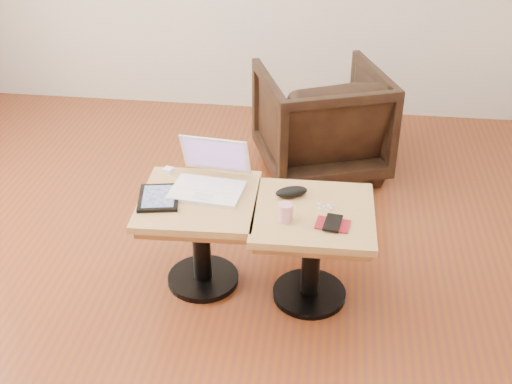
# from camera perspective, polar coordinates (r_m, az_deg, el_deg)

# --- Properties ---
(room_shell) EXTENTS (4.52, 4.52, 2.71)m
(room_shell) POSITION_cam_1_polar(r_m,az_deg,el_deg) (2.39, -3.09, 15.34)
(room_shell) COLOR brown
(room_shell) RESTS_ON ground
(side_table_left) EXTENTS (0.55, 0.55, 0.48)m
(side_table_left) POSITION_cam_1_polar(r_m,az_deg,el_deg) (2.97, -5.00, -2.46)
(side_table_left) COLOR black
(side_table_left) RESTS_ON ground
(side_table_right) EXTENTS (0.54, 0.54, 0.48)m
(side_table_right) POSITION_cam_1_polar(r_m,az_deg,el_deg) (2.88, 5.05, -3.70)
(side_table_right) COLOR black
(side_table_right) RESTS_ON ground
(laptop) EXTENTS (0.35, 0.33, 0.22)m
(laptop) POSITION_cam_1_polar(r_m,az_deg,el_deg) (2.96, -4.14, 1.19)
(laptop) COLOR white
(laptop) RESTS_ON side_table_left
(tablet) EXTENTS (0.22, 0.25, 0.02)m
(tablet) POSITION_cam_1_polar(r_m,az_deg,el_deg) (2.91, -8.63, -0.49)
(tablet) COLOR black
(tablet) RESTS_ON side_table_left
(charging_adapter) EXTENTS (0.05, 0.05, 0.02)m
(charging_adapter) POSITION_cam_1_polar(r_m,az_deg,el_deg) (3.11, -7.80, 1.92)
(charging_adapter) COLOR white
(charging_adapter) RESTS_ON side_table_left
(glasses_case) EXTENTS (0.16, 0.12, 0.05)m
(glasses_case) POSITION_cam_1_polar(r_m,az_deg,el_deg) (2.90, 3.17, 0.02)
(glasses_case) COLOR black
(glasses_case) RESTS_ON side_table_right
(striped_cup) EXTENTS (0.07, 0.07, 0.08)m
(striped_cup) POSITION_cam_1_polar(r_m,az_deg,el_deg) (2.72, 2.62, -1.82)
(striped_cup) COLOR #DE4763
(striped_cup) RESTS_ON side_table_right
(earbuds_tangle) EXTENTS (0.08, 0.05, 0.01)m
(earbuds_tangle) POSITION_cam_1_polar(r_m,az_deg,el_deg) (2.83, 6.12, -1.32)
(earbuds_tangle) COLOR white
(earbuds_tangle) RESTS_ON side_table_right
(phone_on_sleeve) EXTENTS (0.16, 0.13, 0.02)m
(phone_on_sleeve) POSITION_cam_1_polar(r_m,az_deg,el_deg) (2.73, 6.84, -2.80)
(phone_on_sleeve) COLOR maroon
(phone_on_sleeve) RESTS_ON side_table_right
(armchair) EXTENTS (0.92, 0.94, 0.67)m
(armchair) POSITION_cam_1_polar(r_m,az_deg,el_deg) (3.97, 5.78, 6.29)
(armchair) COLOR black
(armchair) RESTS_ON ground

